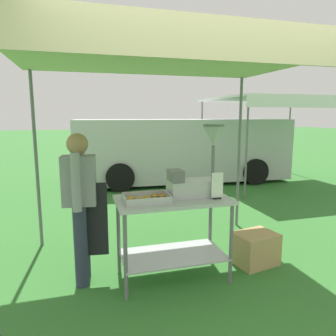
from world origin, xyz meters
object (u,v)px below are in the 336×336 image
(menu_sign, at_px, (217,188))
(vendor, at_px, (81,201))
(van_silver, at_px, (181,149))
(neighbour_tent, at_px, (275,101))
(donut_cart, at_px, (173,221))
(donut_fryer, at_px, (198,173))
(stall_canopy, at_px, (171,61))
(donut_tray, at_px, (146,199))
(supply_crate, at_px, (255,249))

(menu_sign, relative_size, vendor, 0.18)
(van_silver, relative_size, neighbour_tent, 1.82)
(donut_cart, relative_size, donut_fryer, 1.56)
(stall_canopy, distance_m, van_silver, 5.47)
(stall_canopy, relative_size, vendor, 1.99)
(donut_tray, distance_m, neighbour_tent, 6.04)
(donut_fryer, height_order, supply_crate, donut_fryer)
(donut_tray, distance_m, supply_crate, 1.55)
(stall_canopy, bearing_deg, menu_sign, -29.37)
(stall_canopy, height_order, supply_crate, stall_canopy)
(stall_canopy, xyz_separation_m, van_silver, (1.74, 4.97, -1.46))
(stall_canopy, distance_m, neighbour_tent, 5.61)
(donut_tray, xyz_separation_m, van_silver, (2.04, 5.10, -0.06))
(donut_cart, bearing_deg, van_silver, 71.04)
(donut_fryer, xyz_separation_m, neighbour_tent, (3.68, 4.03, 1.00))
(stall_canopy, distance_m, menu_sign, 1.40)
(stall_canopy, distance_m, donut_fryer, 1.21)
(donut_fryer, bearing_deg, supply_crate, 1.23)
(donut_tray, relative_size, supply_crate, 0.85)
(donut_cart, relative_size, supply_crate, 2.19)
(stall_canopy, height_order, neighbour_tent, stall_canopy)
(menu_sign, bearing_deg, vendor, 165.65)
(donut_cart, bearing_deg, stall_canopy, 90.00)
(menu_sign, relative_size, supply_crate, 0.51)
(stall_canopy, distance_m, vendor, 1.73)
(menu_sign, bearing_deg, donut_tray, 170.94)
(supply_crate, bearing_deg, donut_fryer, -178.77)
(donut_cart, height_order, supply_crate, donut_cart)
(supply_crate, distance_m, neighbour_tent, 5.34)
(vendor, distance_m, van_silver, 5.56)
(donut_tray, distance_m, van_silver, 5.50)
(stall_canopy, bearing_deg, vendor, 173.51)
(donut_cart, xyz_separation_m, donut_fryer, (0.29, 0.03, 0.50))
(menu_sign, bearing_deg, supply_crate, 17.92)
(donut_cart, xyz_separation_m, neighbour_tent, (3.97, 4.06, 1.51))
(donut_fryer, xyz_separation_m, menu_sign, (0.15, -0.18, -0.13))
(donut_fryer, bearing_deg, menu_sign, -50.02)
(donut_cart, xyz_separation_m, van_silver, (1.74, 5.07, 0.21))
(menu_sign, height_order, van_silver, van_silver)
(donut_fryer, distance_m, menu_sign, 0.27)
(menu_sign, bearing_deg, donut_cart, 161.13)
(stall_canopy, relative_size, neighbour_tent, 1.02)
(supply_crate, bearing_deg, van_silver, 82.24)
(donut_fryer, relative_size, neighbour_tent, 0.25)
(menu_sign, xyz_separation_m, van_silver, (1.30, 5.22, -0.16))
(supply_crate, bearing_deg, menu_sign, -162.08)
(van_silver, bearing_deg, donut_cart, -108.96)
(donut_cart, bearing_deg, neighbour_tent, 45.66)
(donut_fryer, xyz_separation_m, supply_crate, (0.77, 0.02, -0.97))
(stall_canopy, relative_size, donut_cart, 2.64)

